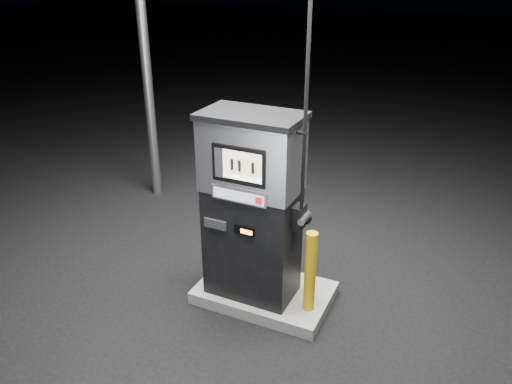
% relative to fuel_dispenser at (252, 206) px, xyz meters
% --- Properties ---
extents(ground, '(80.00, 80.00, 0.00)m').
position_rel_fuel_dispenser_xyz_m(ground, '(0.12, 0.10, -1.29)').
color(ground, black).
rests_on(ground, ground).
extents(pump_island, '(1.60, 1.00, 0.15)m').
position_rel_fuel_dispenser_xyz_m(pump_island, '(0.12, 0.10, -1.21)').
color(pump_island, slate).
rests_on(pump_island, ground).
extents(fuel_dispenser, '(1.22, 0.67, 4.60)m').
position_rel_fuel_dispenser_xyz_m(fuel_dispenser, '(0.00, 0.00, 0.00)').
color(fuel_dispenser, black).
rests_on(fuel_dispenser, pump_island).
extents(bollard_left, '(0.14, 0.14, 0.88)m').
position_rel_fuel_dispenser_xyz_m(bollard_left, '(-0.62, 0.23, -0.70)').
color(bollard_left, '#CE9E0B').
rests_on(bollard_left, pump_island).
extents(bollard_right, '(0.14, 0.14, 0.99)m').
position_rel_fuel_dispenser_xyz_m(bollard_right, '(0.73, -0.04, -0.64)').
color(bollard_right, '#CE9E0B').
rests_on(bollard_right, pump_island).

